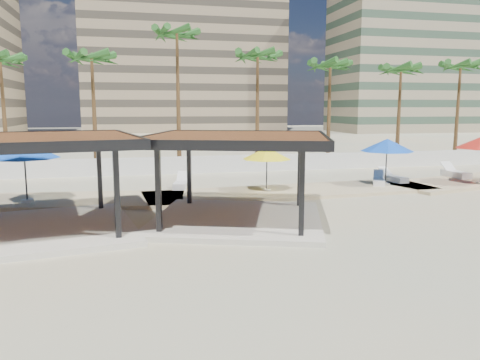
# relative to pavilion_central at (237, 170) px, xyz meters

# --- Properties ---
(ground) EXTENTS (200.00, 200.00, 0.00)m
(ground) POSITION_rel_pavilion_central_xyz_m (2.42, -1.47, -2.12)
(ground) COLOR tan
(ground) RESTS_ON ground
(promenade) EXTENTS (44.45, 7.97, 0.24)m
(promenade) POSITION_rel_pavilion_central_xyz_m (4.42, 6.20, -2.06)
(promenade) COLOR #C6B284
(promenade) RESTS_ON ground
(boundary_wall) EXTENTS (56.00, 0.30, 1.20)m
(boundary_wall) POSITION_rel_pavilion_central_xyz_m (2.42, 14.53, -1.52)
(boundary_wall) COLOR silver
(boundary_wall) RESTS_ON ground
(building_mid) EXTENTS (38.00, 16.00, 30.40)m
(building_mid) POSITION_rel_pavilion_central_xyz_m (6.42, 76.53, 12.15)
(building_mid) COLOR #847259
(building_mid) RESTS_ON ground
(building_east) EXTENTS (32.00, 15.00, 36.40)m
(building_east) POSITION_rel_pavilion_central_xyz_m (50.42, 64.53, 15.15)
(building_east) COLOR gray
(building_east) RESTS_ON ground
(pavilion_central) EXTENTS (8.90, 8.90, 3.54)m
(pavilion_central) POSITION_rel_pavilion_central_xyz_m (0.00, 0.00, 0.00)
(pavilion_central) COLOR beige
(pavilion_central) RESTS_ON ground
(pavilion_west) EXTENTS (8.20, 8.20, 3.60)m
(pavilion_west) POSITION_rel_pavilion_central_xyz_m (-7.59, 0.03, 0.03)
(pavilion_west) COLOR beige
(pavilion_west) RESTS_ON ground
(umbrella_b) EXTENTS (3.32, 3.32, 2.33)m
(umbrella_b) POSITION_rel_pavilion_central_xyz_m (2.89, 5.67, 0.07)
(umbrella_b) COLOR beige
(umbrella_b) RESTS_ON promenade
(umbrella_d) EXTENTS (3.77, 3.77, 2.67)m
(umbrella_d) POSITION_rel_pavilion_central_xyz_m (10.09, 5.91, 0.36)
(umbrella_d) COLOR beige
(umbrella_d) RESTS_ON promenade
(umbrella_f) EXTENTS (3.37, 3.37, 2.87)m
(umbrella_f) POSITION_rel_pavilion_central_xyz_m (-8.97, 5.24, 0.53)
(umbrella_f) COLOR beige
(umbrella_f) RESTS_ON promenade
(lounger_a) EXTENTS (1.15, 2.21, 0.80)m
(lounger_a) POSITION_rel_pavilion_central_xyz_m (-1.45, 7.78, -1.74)
(lounger_a) COLOR white
(lounger_a) RESTS_ON promenade
(lounger_b) EXTENTS (1.47, 2.02, 0.74)m
(lounger_b) POSITION_rel_pavilion_central_xyz_m (9.89, 6.30, -1.76)
(lounger_b) COLOR white
(lounger_b) RESTS_ON promenade
(lounger_c) EXTENTS (0.99, 2.18, 0.79)m
(lounger_c) POSITION_rel_pavilion_central_xyz_m (11.28, 7.12, -1.74)
(lounger_c) COLOR white
(lounger_c) RESTS_ON promenade
(lounger_d) EXTENTS (0.84, 2.36, 0.88)m
(lounger_d) POSITION_rel_pavilion_central_xyz_m (16.17, 7.79, -1.72)
(lounger_d) COLOR white
(lounger_d) RESTS_ON promenade
(palm_b) EXTENTS (3.00, 3.00, 8.66)m
(palm_b) POSITION_rel_pavilion_central_xyz_m (-12.58, 17.23, 5.42)
(palm_b) COLOR brown
(palm_b) RESTS_ON ground
(palm_c) EXTENTS (3.00, 3.00, 8.84)m
(palm_c) POSITION_rel_pavilion_central_xyz_m (-6.58, 16.63, 5.59)
(palm_c) COLOR brown
(palm_c) RESTS_ON ground
(palm_d) EXTENTS (3.00, 3.00, 10.76)m
(palm_d) POSITION_rel_pavilion_central_xyz_m (-0.58, 17.43, 7.39)
(palm_d) COLOR brown
(palm_d) RESTS_ON ground
(palm_e) EXTENTS (3.00, 3.00, 9.26)m
(palm_e) POSITION_rel_pavilion_central_xyz_m (5.42, 16.93, 5.98)
(palm_e) COLOR brown
(palm_e) RESTS_ON ground
(palm_f) EXTENTS (3.00, 3.00, 8.72)m
(palm_f) POSITION_rel_pavilion_central_xyz_m (11.42, 17.13, 5.47)
(palm_f) COLOR brown
(palm_f) RESTS_ON ground
(palm_g) EXTENTS (3.00, 3.00, 8.47)m
(palm_g) POSITION_rel_pavilion_central_xyz_m (17.42, 16.73, 5.24)
(palm_g) COLOR brown
(palm_g) RESTS_ON ground
(palm_h) EXTENTS (3.00, 3.00, 8.94)m
(palm_h) POSITION_rel_pavilion_central_xyz_m (23.42, 17.33, 5.69)
(palm_h) COLOR brown
(palm_h) RESTS_ON ground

